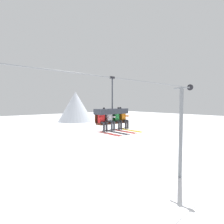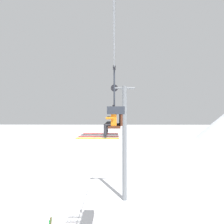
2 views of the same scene
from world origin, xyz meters
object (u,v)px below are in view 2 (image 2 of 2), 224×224
(lift_tower_near, at_px, (124,140))
(skier_white, at_px, (111,120))
(skier_orange, at_px, (111,121))
(chairlift_chair, at_px, (116,114))
(skier_green, at_px, (111,120))
(skier_red, at_px, (111,120))

(lift_tower_near, distance_m, skier_white, 6.11)
(skier_orange, bearing_deg, chairlift_chair, 165.10)
(skier_white, relative_size, skier_green, 1.00)
(skier_white, bearing_deg, skier_red, 179.27)
(skier_green, xyz_separation_m, skier_orange, (0.53, 0.00, 0.00))
(skier_green, bearing_deg, chairlift_chair, 141.86)
(skier_white, xyz_separation_m, skier_green, (0.54, 0.01, 0.02))
(skier_green, bearing_deg, skier_red, 180.00)
(chairlift_chair, relative_size, skier_red, 1.74)
(lift_tower_near, height_order, skier_white, lift_tower_near)
(chairlift_chair, height_order, skier_white, chairlift_chair)
(skier_red, xyz_separation_m, skier_white, (0.53, -0.01, -0.02))
(chairlift_chair, height_order, skier_red, chairlift_chair)
(skier_orange, bearing_deg, skier_green, 180.00)
(skier_white, bearing_deg, chairlift_chair, 39.36)
(chairlift_chair, relative_size, skier_white, 1.74)
(skier_orange, bearing_deg, lift_tower_near, 172.32)
(skier_red, height_order, skier_orange, same)
(skier_white, distance_m, skier_orange, 1.07)
(skier_white, height_order, skier_orange, skier_orange)
(skier_white, xyz_separation_m, skier_orange, (1.07, 0.01, 0.02))
(skier_green, bearing_deg, lift_tower_near, 171.69)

